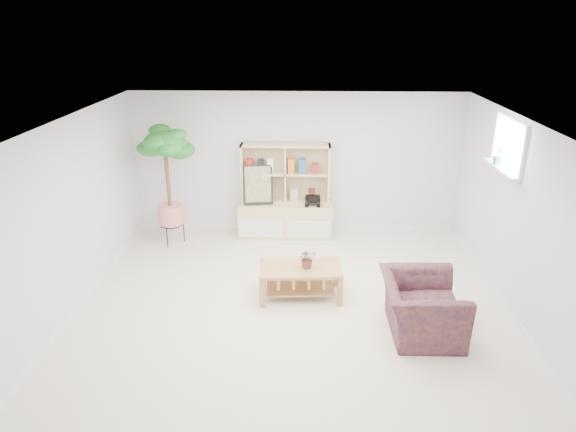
{
  "coord_description": "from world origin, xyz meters",
  "views": [
    {
      "loc": [
        0.14,
        -5.87,
        3.52
      ],
      "look_at": [
        -0.08,
        0.5,
        1.03
      ],
      "focal_mm": 32.0,
      "sensor_mm": 36.0,
      "label": 1
    }
  ],
  "objects_px": {
    "armchair": "(422,304)",
    "coffee_table": "(300,282)",
    "storage_unit": "(285,192)",
    "floor_tree": "(168,187)"
  },
  "relations": [
    {
      "from": "coffee_table",
      "to": "armchair",
      "type": "distance_m",
      "value": 1.64
    },
    {
      "from": "coffee_table",
      "to": "storage_unit",
      "type": "bearing_deg",
      "value": 94.25
    },
    {
      "from": "coffee_table",
      "to": "floor_tree",
      "type": "xyz_separation_m",
      "value": [
        -2.13,
        1.66,
        0.76
      ]
    },
    {
      "from": "floor_tree",
      "to": "coffee_table",
      "type": "bearing_deg",
      "value": -37.93
    },
    {
      "from": "storage_unit",
      "to": "floor_tree",
      "type": "distance_m",
      "value": 1.9
    },
    {
      "from": "floor_tree",
      "to": "armchair",
      "type": "xyz_separation_m",
      "value": [
        3.56,
        -2.45,
        -0.6
      ]
    },
    {
      "from": "coffee_table",
      "to": "floor_tree",
      "type": "height_order",
      "value": "floor_tree"
    },
    {
      "from": "storage_unit",
      "to": "coffee_table",
      "type": "bearing_deg",
      "value": -82.3
    },
    {
      "from": "storage_unit",
      "to": "armchair",
      "type": "relative_size",
      "value": 1.52
    },
    {
      "from": "armchair",
      "to": "coffee_table",
      "type": "bearing_deg",
      "value": 60.72
    }
  ]
}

